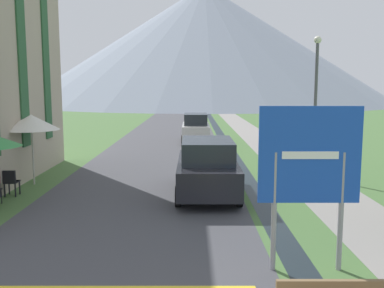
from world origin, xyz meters
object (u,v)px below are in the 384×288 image
road_sign (309,167)px  cafe_chair_far_right (10,180)px  parked_car_near (207,167)px  cafe_chair_far_left (10,181)px  streetlamp (315,95)px  cafe_umbrella_rear_white (31,122)px  parked_car_far (195,128)px

road_sign → cafe_chair_far_right: (-7.93, 5.55, -1.48)m
parked_car_near → cafe_chair_far_right: (-6.25, -0.13, -0.40)m
parked_car_near → road_sign: bearing=-73.5°
cafe_chair_far_left → streetlamp: (10.44, 2.95, 2.64)m
road_sign → cafe_umbrella_rear_white: (-7.83, 7.23, 0.23)m
road_sign → parked_car_near: size_ratio=0.70×
parked_car_near → cafe_chair_far_right: parked_car_near is taller
road_sign → streetlamp: size_ratio=0.58×
cafe_umbrella_rear_white → streetlamp: streetlamp is taller
parked_car_near → cafe_chair_far_right: bearing=-178.8°
cafe_chair_far_right → cafe_chair_far_left: 0.03m
cafe_umbrella_rear_white → streetlamp: size_ratio=0.47×
parked_car_far → cafe_chair_far_right: (-5.99, -13.38, -0.40)m
parked_car_far → cafe_chair_far_left: size_ratio=4.85×
road_sign → cafe_chair_far_right: road_sign is taller
road_sign → parked_car_far: bearing=95.9°
parked_car_near → cafe_umbrella_rear_white: cafe_umbrella_rear_white is taller
cafe_umbrella_rear_white → streetlamp: (10.33, 1.24, 0.93)m
parked_car_far → cafe_umbrella_rear_white: size_ratio=1.65×
parked_car_far → cafe_chair_far_left: 14.69m
parked_car_far → cafe_chair_far_left: parked_car_far is taller
parked_car_near → parked_car_far: (-0.26, 13.25, -0.00)m
parked_car_near → parked_car_far: bearing=91.1°
parked_car_near → streetlamp: (4.19, 2.79, 2.24)m
parked_car_far → streetlamp: size_ratio=0.77×
parked_car_far → cafe_chair_far_right: 14.66m
parked_car_near → streetlamp: size_ratio=0.83×
parked_car_far → streetlamp: 11.58m
cafe_umbrella_rear_white → parked_car_far: bearing=63.3°
road_sign → streetlamp: streetlamp is taller
cafe_chair_far_left → road_sign: bearing=-26.8°
cafe_chair_far_right → road_sign: bearing=-43.4°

